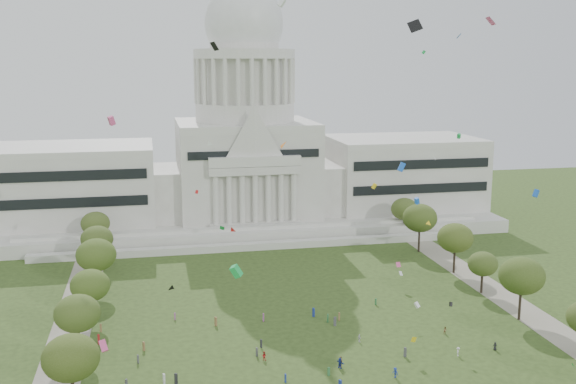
{
  "coord_description": "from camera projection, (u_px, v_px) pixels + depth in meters",
  "views": [
    {
      "loc": [
        -30.99,
        -104.24,
        53.82
      ],
      "look_at": [
        0.0,
        45.0,
        24.0
      ],
      "focal_mm": 42.0,
      "sensor_mm": 36.0,
      "label": 1
    }
  ],
  "objects": [
    {
      "name": "distant_crowd",
      "position": [
        246.0,
        343.0,
        128.12
      ],
      "size": [
        59.86,
        37.61,
        1.94
      ],
      "color": "#4C4C51",
      "rests_on": "ground"
    },
    {
      "name": "row_tree_l_3",
      "position": [
        90.0,
        285.0,
        138.9
      ],
      "size": [
        8.12,
        8.12,
        11.55
      ],
      "color": "black",
      "rests_on": "ground"
    },
    {
      "name": "row_tree_l_5",
      "position": [
        97.0,
        239.0,
        174.28
      ],
      "size": [
        8.33,
        8.33,
        11.85
      ],
      "color": "black",
      "rests_on": "ground"
    },
    {
      "name": "row_tree_r_5",
      "position": [
        420.0,
        218.0,
        190.9
      ],
      "size": [
        9.82,
        9.82,
        13.96
      ],
      "color": "black",
      "rests_on": "ground"
    },
    {
      "name": "kite_swarm",
      "position": [
        317.0,
        180.0,
        119.39
      ],
      "size": [
        74.91,
        96.66,
        58.48
      ],
      "color": "green",
      "rests_on": "ground"
    },
    {
      "name": "capitol",
      "position": [
        246.0,
        158.0,
        221.55
      ],
      "size": [
        160.0,
        64.5,
        91.3
      ],
      "color": "beige",
      "rests_on": "ground"
    },
    {
      "name": "ground",
      "position": [
        341.0,
        376.0,
        116.68
      ],
      "size": [
        400.0,
        400.0,
        0.0
      ],
      "primitive_type": "plane",
      "color": "#2F4119",
      "rests_on": "ground"
    },
    {
      "name": "person_4",
      "position": [
        341.0,
        361.0,
        120.15
      ],
      "size": [
        0.87,
        1.29,
        2.02
      ],
      "primitive_type": "imported",
      "rotation": [
        0.0,
        0.0,
        4.91
      ],
      "color": "olive",
      "rests_on": "ground"
    },
    {
      "name": "path_right",
      "position": [
        505.0,
        298.0,
        155.08
      ],
      "size": [
        8.0,
        160.0,
        0.04
      ],
      "primitive_type": "cube",
      "color": "gray",
      "rests_on": "ground"
    },
    {
      "name": "person_5",
      "position": [
        340.0,
        363.0,
        119.59
      ],
      "size": [
        1.49,
        1.94,
        1.96
      ],
      "primitive_type": "imported",
      "rotation": [
        0.0,
        0.0,
        2.06
      ],
      "color": "navy",
      "rests_on": "ground"
    },
    {
      "name": "row_tree_l_6",
      "position": [
        95.0,
        223.0,
        191.39
      ],
      "size": [
        8.19,
        8.19,
        11.64
      ],
      "color": "black",
      "rests_on": "ground"
    },
    {
      "name": "row_tree_r_4",
      "position": [
        455.0,
        238.0,
        171.91
      ],
      "size": [
        9.19,
        9.19,
        13.06
      ],
      "color": "black",
      "rests_on": "ground"
    },
    {
      "name": "row_tree_r_2",
      "position": [
        522.0,
        276.0,
        140.39
      ],
      "size": [
        9.55,
        9.55,
        13.58
      ],
      "color": "black",
      "rests_on": "ground"
    },
    {
      "name": "person_3",
      "position": [
        395.0,
        373.0,
        116.07
      ],
      "size": [
        1.15,
        1.34,
        1.85
      ],
      "primitive_type": "imported",
      "rotation": [
        0.0,
        0.0,
        5.26
      ],
      "color": "navy",
      "rests_on": "ground"
    },
    {
      "name": "row_tree_r_6",
      "position": [
        405.0,
        209.0,
        208.9
      ],
      "size": [
        8.42,
        8.42,
        11.97
      ],
      "color": "black",
      "rests_on": "ground"
    },
    {
      "name": "person_9",
      "position": [
        458.0,
        352.0,
        124.6
      ],
      "size": [
        1.07,
        1.24,
        1.71
      ],
      "primitive_type": "imported",
      "rotation": [
        0.0,
        0.0,
        1.01
      ],
      "color": "silver",
      "rests_on": "ground"
    },
    {
      "name": "row_tree_l_2",
      "position": [
        77.0,
        313.0,
        122.69
      ],
      "size": [
        8.42,
        8.42,
        11.97
      ],
      "color": "black",
      "rests_on": "ground"
    },
    {
      "name": "person_8",
      "position": [
        264.0,
        356.0,
        122.79
      ],
      "size": [
        0.96,
        0.78,
        1.7
      ],
      "primitive_type": "imported",
      "rotation": [
        0.0,
        0.0,
        2.77
      ],
      "color": "#B21E1E",
      "rests_on": "ground"
    },
    {
      "name": "path_left",
      "position": [
        71.0,
        332.0,
        135.93
      ],
      "size": [
        8.0,
        160.0,
        0.04
      ],
      "primitive_type": "cube",
      "color": "gray",
      "rests_on": "ground"
    },
    {
      "name": "row_tree_r_3",
      "position": [
        483.0,
        264.0,
        157.32
      ],
      "size": [
        7.01,
        7.01,
        9.98
      ],
      "color": "black",
      "rests_on": "ground"
    },
    {
      "name": "person_0",
      "position": [
        495.0,
        346.0,
        127.1
      ],
      "size": [
        0.94,
        0.89,
        1.61
      ],
      "primitive_type": "imported",
      "rotation": [
        0.0,
        0.0,
        5.61
      ],
      "color": "#26262B",
      "rests_on": "ground"
    },
    {
      "name": "person_2",
      "position": [
        445.0,
        330.0,
        134.62
      ],
      "size": [
        0.85,
        0.62,
        1.57
      ],
      "primitive_type": "imported",
      "rotation": [
        0.0,
        0.0,
        0.21
      ],
      "color": "olive",
      "rests_on": "ground"
    },
    {
      "name": "row_tree_l_4",
      "position": [
        96.0,
        255.0,
        156.45
      ],
      "size": [
        9.29,
        9.29,
        13.21
      ],
      "color": "black",
      "rests_on": "ground"
    },
    {
      "name": "row_tree_l_1",
      "position": [
        71.0,
        358.0,
        103.32
      ],
      "size": [
        8.86,
        8.86,
        12.59
      ],
      "color": "black",
      "rests_on": "ground"
    },
    {
      "name": "person_10",
      "position": [
        359.0,
        338.0,
        130.76
      ],
      "size": [
        0.75,
        1.06,
        1.64
      ],
      "primitive_type": "imported",
      "rotation": [
        0.0,
        0.0,
        1.83
      ],
      "color": "silver",
      "rests_on": "ground"
    }
  ]
}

